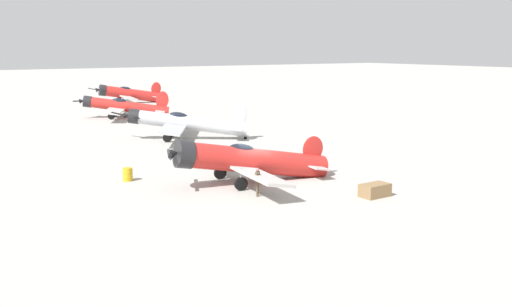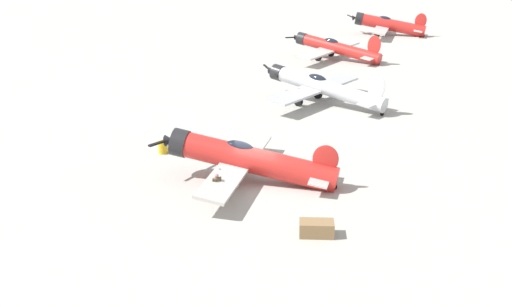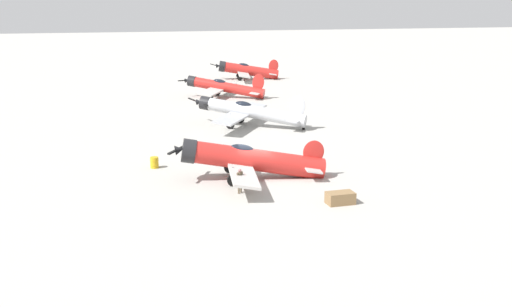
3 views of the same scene
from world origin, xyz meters
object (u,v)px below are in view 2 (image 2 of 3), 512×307
at_px(ground_crew_mechanic, 217,185).
at_px(equipment_crate, 317,228).
at_px(airplane_mid_apron, 323,87).
at_px(airplane_outer_stand, 388,25).
at_px(airplane_foreground, 247,160).
at_px(fuel_drum, 163,147).
at_px(airplane_far_line, 335,48).

relative_size(ground_crew_mechanic, equipment_crate, 0.94).
distance_m(airplane_mid_apron, airplane_outer_stand, 37.28).
bearing_deg(airplane_outer_stand, airplane_mid_apron, 86.98).
bearing_deg(airplane_foreground, fuel_drum, -28.79).
distance_m(airplane_foreground, airplane_far_line, 37.26).
relative_size(airplane_foreground, ground_crew_mechanic, 7.17).
xyz_separation_m(airplane_foreground, airplane_outer_stand, (54.12, -12.85, 0.01)).
height_order(airplane_mid_apron, airplane_outer_stand, airplane_mid_apron).
height_order(airplane_outer_stand, fuel_drum, airplane_outer_stand).
distance_m(airplane_mid_apron, equipment_crate, 24.63).
bearing_deg(equipment_crate, ground_crew_mechanic, 56.05).
bearing_deg(airplane_outer_stand, ground_crew_mechanic, 86.25).
bearing_deg(equipment_crate, airplane_foreground, 31.30).
bearing_deg(fuel_drum, airplane_foreground, -126.73).
distance_m(equipment_crate, fuel_drum, 15.24).
xyz_separation_m(airplane_mid_apron, airplane_far_line, (19.00, -1.34, -0.18)).
bearing_deg(airplane_mid_apron, fuel_drum, 83.47).
bearing_deg(airplane_mid_apron, airplane_outer_stand, -71.61).
bearing_deg(airplane_far_line, airplane_outer_stand, -84.77).
distance_m(airplane_far_line, airplane_outer_stand, 18.72).
relative_size(airplane_mid_apron, equipment_crate, 6.22).
relative_size(airplane_far_line, ground_crew_mechanic, 6.92).
distance_m(airplane_mid_apron, ground_crew_mechanic, 21.69).
bearing_deg(fuel_drum, equipment_crate, -137.95).
height_order(equipment_crate, fuel_drum, fuel_drum).
bearing_deg(airplane_far_line, airplane_foreground, 109.01).
relative_size(airplane_far_line, fuel_drum, 13.53).
bearing_deg(fuel_drum, ground_crew_mechanic, -148.16).
bearing_deg(equipment_crate, airplane_far_line, -2.04).
xyz_separation_m(airplane_mid_apron, airplane_outer_stand, (36.29, -8.51, -0.14)).
height_order(airplane_far_line, fuel_drum, airplane_far_line).
bearing_deg(airplane_mid_apron, airplane_foreground, 107.91).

